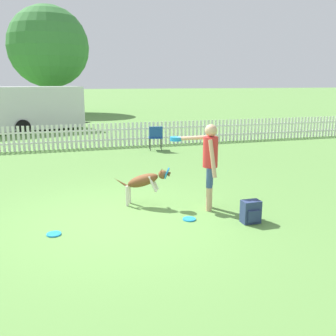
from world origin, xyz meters
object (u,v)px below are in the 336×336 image
(frisbee_near_handler, at_px, (54,234))
(tree_left_grove, at_px, (48,47))
(frisbee_near_dog, at_px, (189,219))
(handler_person, at_px, (208,157))
(backpack_on_grass, at_px, (251,212))
(leaping_dog, at_px, (145,180))
(equipment_trailer, at_px, (29,108))
(folding_chair_center, at_px, (156,136))

(frisbee_near_handler, xyz_separation_m, tree_left_grove, (0.02, 24.70, 4.90))
(frisbee_near_dog, xyz_separation_m, tree_left_grove, (-2.30, 24.69, 4.90))
(handler_person, relative_size, backpack_on_grass, 4.10)
(leaping_dog, xyz_separation_m, frisbee_near_dog, (0.56, -0.99, -0.50))
(equipment_trailer, bearing_deg, frisbee_near_dog, -93.49)
(equipment_trailer, distance_m, tree_left_grove, 11.58)
(frisbee_near_dog, xyz_separation_m, backpack_on_grass, (0.98, -0.44, 0.19))
(frisbee_near_handler, height_order, equipment_trailer, equipment_trailer)
(folding_chair_center, distance_m, equipment_trailer, 8.34)
(frisbee_near_dog, relative_size, backpack_on_grass, 0.58)
(leaping_dog, xyz_separation_m, backpack_on_grass, (1.54, -1.43, -0.32))
(handler_person, xyz_separation_m, leaping_dog, (-1.09, 0.53, -0.51))
(leaping_dog, height_order, frisbee_near_dog, leaping_dog)
(tree_left_grove, bearing_deg, frisbee_near_dog, -84.69)
(leaping_dog, bearing_deg, frisbee_near_dog, 55.98)
(frisbee_near_dog, bearing_deg, frisbee_near_handler, -179.88)
(folding_chair_center, bearing_deg, leaping_dog, 83.06)
(folding_chair_center, bearing_deg, backpack_on_grass, 98.09)
(handler_person, height_order, frisbee_near_dog, handler_person)
(frisbee_near_dog, xyz_separation_m, folding_chair_center, (1.20, 6.83, 0.51))
(frisbee_near_dog, height_order, equipment_trailer, equipment_trailer)
(equipment_trailer, relative_size, tree_left_grove, 0.73)
(frisbee_near_dog, xyz_separation_m, equipment_trailer, (-3.35, 13.79, 1.14))
(frisbee_near_handler, distance_m, tree_left_grove, 25.18)
(frisbee_near_dog, distance_m, tree_left_grove, 25.28)
(folding_chair_center, height_order, equipment_trailer, equipment_trailer)
(frisbee_near_handler, bearing_deg, equipment_trailer, 94.27)
(backpack_on_grass, xyz_separation_m, equipment_trailer, (-4.32, 14.23, 0.95))
(frisbee_near_handler, distance_m, folding_chair_center, 7.71)
(frisbee_near_dog, distance_m, equipment_trailer, 14.24)
(leaping_dog, bearing_deg, equipment_trailer, -141.26)
(handler_person, bearing_deg, leaping_dog, 90.49)
(equipment_trailer, height_order, tree_left_grove, tree_left_grove)
(equipment_trailer, bearing_deg, tree_left_grove, 67.37)
(frisbee_near_handler, height_order, frisbee_near_dog, same)
(frisbee_near_handler, xyz_separation_m, frisbee_near_dog, (2.32, 0.00, 0.00))
(leaping_dog, relative_size, tree_left_grove, 0.14)
(backpack_on_grass, bearing_deg, folding_chair_center, 88.20)
(leaping_dog, height_order, equipment_trailer, equipment_trailer)
(handler_person, height_order, leaping_dog, handler_person)
(handler_person, relative_size, frisbee_near_dog, 7.05)
(frisbee_near_dog, distance_m, folding_chair_center, 6.96)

